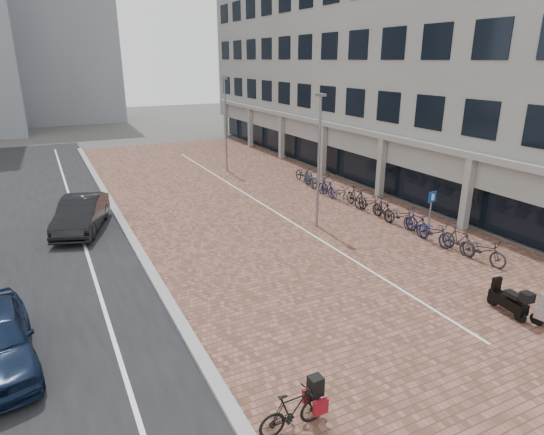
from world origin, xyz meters
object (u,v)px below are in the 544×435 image
Objects in this scene: hero_bike at (293,410)px; car_dark at (81,214)px; parking_sign at (431,209)px; scooter_mid at (508,299)px.

car_dark is at bearing 8.79° from hero_bike.
car_dark is 15.43m from parking_sign.
parking_sign is at bearing -58.11° from hero_bike.
car_dark is 2.92× the size of hero_bike.
scooter_mid is at bearing -33.25° from car_dark.
car_dark reaches higher than scooter_mid.
parking_sign is (13.18, -8.01, 0.68)m from car_dark.
scooter_mid is (8.17, 1.22, 0.01)m from hero_bike.
hero_bike is 1.08× the size of scooter_mid.
scooter_mid is 0.68× the size of parking_sign.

